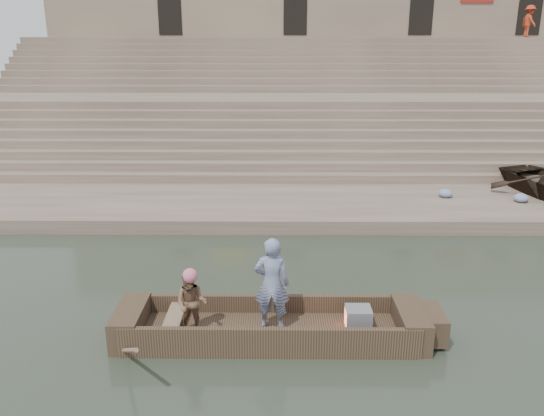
{
  "coord_description": "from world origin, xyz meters",
  "views": [
    {
      "loc": [
        -3.01,
        -8.24,
        5.32
      ],
      "look_at": [
        -3.12,
        4.09,
        1.4
      ],
      "focal_mm": 36.08,
      "sensor_mm": 36.0,
      "label": 1
    }
  ],
  "objects_px": {
    "main_rowboat": "(270,333)",
    "television": "(358,318)",
    "standing_man": "(272,284)",
    "rowing_man": "(191,303)",
    "pedestrian": "(529,21)"
  },
  "relations": [
    {
      "from": "main_rowboat",
      "to": "television",
      "type": "distance_m",
      "value": 1.61
    },
    {
      "from": "rowing_man",
      "to": "television",
      "type": "distance_m",
      "value": 3.0
    },
    {
      "from": "main_rowboat",
      "to": "pedestrian",
      "type": "bearing_deg",
      "value": 58.16
    },
    {
      "from": "standing_man",
      "to": "television",
      "type": "height_order",
      "value": "standing_man"
    },
    {
      "from": "standing_man",
      "to": "main_rowboat",
      "type": "bearing_deg",
      "value": 27.72
    },
    {
      "from": "standing_man",
      "to": "rowing_man",
      "type": "xyz_separation_m",
      "value": [
        -1.41,
        -0.21,
        -0.28
      ]
    },
    {
      "from": "pedestrian",
      "to": "television",
      "type": "bearing_deg",
      "value": 142.2
    },
    {
      "from": "main_rowboat",
      "to": "pedestrian",
      "type": "distance_m",
      "value": 25.77
    },
    {
      "from": "rowing_man",
      "to": "pedestrian",
      "type": "xyz_separation_m",
      "value": [
        14.62,
        21.51,
        5.18
      ]
    },
    {
      "from": "main_rowboat",
      "to": "standing_man",
      "type": "distance_m",
      "value": 0.98
    },
    {
      "from": "main_rowboat",
      "to": "television",
      "type": "height_order",
      "value": "television"
    },
    {
      "from": "rowing_man",
      "to": "television",
      "type": "xyz_separation_m",
      "value": [
        2.97,
        0.2,
        -0.39
      ]
    },
    {
      "from": "main_rowboat",
      "to": "pedestrian",
      "type": "xyz_separation_m",
      "value": [
        13.24,
        21.31,
        5.88
      ]
    },
    {
      "from": "rowing_man",
      "to": "pedestrian",
      "type": "distance_m",
      "value": 26.52
    },
    {
      "from": "main_rowboat",
      "to": "television",
      "type": "bearing_deg",
      "value": 0.0
    }
  ]
}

